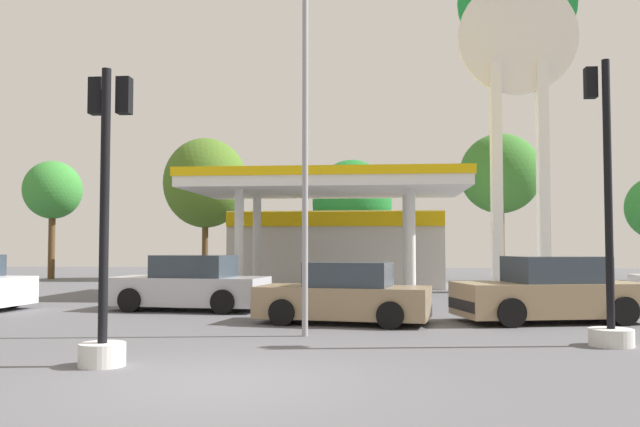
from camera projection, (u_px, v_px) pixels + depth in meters
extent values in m
plane|color=#56565B|center=(217.00, 381.00, 8.78)|extent=(90.00, 90.00, 0.00)
cube|color=beige|center=(338.00, 249.00, 29.84)|extent=(9.07, 5.01, 3.25)
cube|color=#EAB70C|center=(334.00, 219.00, 27.35)|extent=(9.07, 0.12, 0.60)
cube|color=white|center=(328.00, 188.00, 24.18)|extent=(9.75, 5.99, 0.35)
cube|color=#EAB70C|center=(328.00, 179.00, 24.19)|extent=(9.85, 6.09, 0.30)
cylinder|color=silver|center=(239.00, 244.00, 22.71)|extent=(0.32, 0.32, 3.72)
cylinder|color=silver|center=(411.00, 244.00, 22.17)|extent=(0.32, 0.32, 3.72)
cylinder|color=silver|center=(257.00, 244.00, 25.98)|extent=(0.32, 0.32, 3.72)
cylinder|color=silver|center=(407.00, 244.00, 25.45)|extent=(0.32, 0.32, 3.72)
cube|color=#4C4C51|center=(328.00, 280.00, 24.02)|extent=(0.90, 0.60, 1.10)
cube|color=white|center=(496.00, 177.00, 25.91)|extent=(0.40, 0.56, 9.00)
cube|color=white|center=(543.00, 176.00, 25.75)|extent=(0.40, 0.56, 9.00)
cylinder|color=white|center=(518.00, 36.00, 26.10)|extent=(4.65, 0.22, 4.65)
cylinder|color=#198C38|center=(517.00, 2.00, 26.19)|extent=(4.65, 0.22, 4.65)
cube|color=white|center=(517.00, 19.00, 26.19)|extent=(4.28, 0.08, 0.84)
cylinder|color=black|center=(13.00, 296.00, 19.21)|extent=(0.67, 0.28, 0.65)
cylinder|color=black|center=(511.00, 313.00, 14.53)|extent=(0.69, 0.37, 0.66)
cylinder|color=black|center=(481.00, 305.00, 16.27)|extent=(0.69, 0.37, 0.66)
cylinder|color=black|center=(624.00, 311.00, 14.88)|extent=(0.69, 0.37, 0.66)
cylinder|color=black|center=(583.00, 304.00, 16.63)|extent=(0.69, 0.37, 0.66)
cube|color=#8C7556|center=(549.00, 299.00, 15.59)|extent=(4.60, 2.72, 0.78)
cube|color=#2D3842|center=(555.00, 270.00, 15.64)|extent=(2.35, 2.02, 0.66)
cube|color=black|center=(463.00, 305.00, 15.30)|extent=(0.50, 1.70, 0.25)
cylinder|color=black|center=(282.00, 312.00, 14.87)|extent=(0.63, 0.30, 0.60)
cylinder|color=black|center=(302.00, 306.00, 16.44)|extent=(0.63, 0.30, 0.60)
cylinder|color=black|center=(390.00, 315.00, 14.26)|extent=(0.63, 0.30, 0.60)
cylinder|color=black|center=(400.00, 308.00, 15.82)|extent=(0.63, 0.30, 0.60)
cube|color=#8C7556|center=(343.00, 302.00, 15.36)|extent=(4.16, 2.27, 0.71)
cube|color=#2D3842|center=(349.00, 275.00, 15.35)|extent=(2.09, 1.75, 0.60)
cube|color=black|center=(264.00, 304.00, 15.84)|extent=(0.37, 1.57, 0.23)
cylinder|color=black|center=(130.00, 300.00, 17.89)|extent=(0.67, 0.30, 0.65)
cylinder|color=black|center=(159.00, 295.00, 19.60)|extent=(0.67, 0.30, 0.65)
cylinder|color=black|center=(223.00, 302.00, 17.35)|extent=(0.67, 0.30, 0.65)
cylinder|color=black|center=(244.00, 297.00, 19.06)|extent=(0.67, 0.30, 0.65)
cube|color=#B2B2BA|center=(189.00, 291.00, 18.48)|extent=(4.45, 2.27, 0.77)
cube|color=#2D3842|center=(194.00, 267.00, 18.48)|extent=(2.21, 1.81, 0.65)
cube|color=black|center=(120.00, 294.00, 18.91)|extent=(0.32, 1.70, 0.24)
cylinder|color=silver|center=(611.00, 337.00, 11.87)|extent=(0.78, 0.78, 0.31)
cylinder|color=black|center=(608.00, 193.00, 11.99)|extent=(0.14, 0.14, 4.89)
cube|color=black|center=(591.00, 83.00, 12.27)|extent=(0.21, 0.20, 0.57)
sphere|color=red|center=(588.00, 75.00, 12.40)|extent=(0.15, 0.15, 0.15)
sphere|color=#D89E0C|center=(589.00, 84.00, 12.40)|extent=(0.15, 0.15, 0.15)
sphere|color=green|center=(589.00, 94.00, 12.39)|extent=(0.15, 0.15, 0.15)
cylinder|color=silver|center=(102.00, 355.00, 9.90)|extent=(0.69, 0.69, 0.34)
cylinder|color=black|center=(105.00, 204.00, 10.01)|extent=(0.14, 0.14, 4.16)
cube|color=black|center=(97.00, 96.00, 10.27)|extent=(0.21, 0.20, 0.57)
sphere|color=red|center=(100.00, 87.00, 10.40)|extent=(0.15, 0.15, 0.15)
sphere|color=#D89E0C|center=(100.00, 98.00, 10.39)|extent=(0.15, 0.15, 0.15)
sphere|color=green|center=(100.00, 109.00, 10.38)|extent=(0.15, 0.15, 0.15)
cube|color=black|center=(124.00, 96.00, 10.23)|extent=(0.21, 0.20, 0.57)
sphere|color=red|center=(127.00, 86.00, 10.36)|extent=(0.15, 0.15, 0.15)
sphere|color=#D89E0C|center=(127.00, 97.00, 10.35)|extent=(0.15, 0.15, 0.15)
sphere|color=green|center=(127.00, 109.00, 10.34)|extent=(0.15, 0.15, 0.15)
cylinder|color=brown|center=(52.00, 245.00, 35.74)|extent=(0.36, 0.36, 3.65)
ellipsoid|color=#368534|center=(53.00, 190.00, 35.89)|extent=(3.10, 3.10, 3.14)
cylinder|color=brown|center=(205.00, 247.00, 35.33)|extent=(0.33, 0.33, 3.48)
ellipsoid|color=#456A22|center=(206.00, 183.00, 35.49)|extent=(4.48, 4.48, 4.81)
cylinder|color=brown|center=(352.00, 256.00, 36.02)|extent=(0.26, 0.26, 2.50)
ellipsoid|color=#1F722A|center=(352.00, 203.00, 36.16)|extent=(4.34, 4.34, 4.71)
cylinder|color=brown|center=(501.00, 242.00, 34.05)|extent=(0.34, 0.34, 3.96)
ellipsoid|color=#36722A|center=(500.00, 173.00, 34.22)|extent=(4.16, 4.16, 4.13)
cylinder|color=gray|center=(305.00, 152.00, 13.35)|extent=(0.12, 0.12, 7.38)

